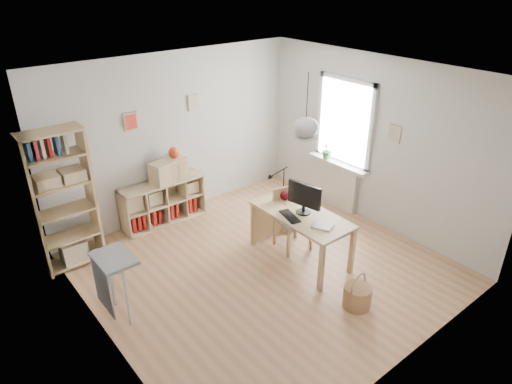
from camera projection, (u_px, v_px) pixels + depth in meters
ground at (264, 267)px, 6.48m from camera, size 4.50×4.50×0.00m
room_shell at (306, 127)px, 5.79m from camera, size 4.50×4.50×4.50m
window_unit at (345, 122)px, 7.45m from camera, size 0.07×1.16×1.46m
radiator at (338, 186)px, 7.95m from camera, size 0.10×0.80×0.80m
windowsill at (338, 164)px, 7.73m from camera, size 0.22×1.20×0.06m
desk at (301, 219)px, 6.39m from camera, size 0.70×1.50×0.75m
cube_shelf at (161, 205)px, 7.52m from camera, size 1.40×0.38×0.72m
tall_bookshelf at (61, 196)px, 6.09m from camera, size 0.80×0.38×2.00m
side_table at (110, 272)px, 5.27m from camera, size 0.40×0.55×0.85m
chair at (291, 214)px, 6.76m from camera, size 0.54×0.54×0.94m
wicker_basket at (357, 296)px, 5.68m from camera, size 0.35×0.35×0.49m
storage_chest at (294, 213)px, 7.55m from camera, size 0.58×0.64×0.53m
monitor at (304, 197)px, 6.25m from camera, size 0.20×0.51×0.45m
keyboard at (290, 216)px, 6.25m from camera, size 0.24×0.41×0.02m
task_lamp at (277, 180)px, 6.67m from camera, size 0.39×0.14×0.41m
yarn_ball at (285, 195)px, 6.68m from camera, size 0.15×0.15×0.15m
paper_tray at (322, 226)px, 6.02m from camera, size 0.30×0.32×0.03m
drawer_chest at (168, 170)px, 7.32m from camera, size 0.65×0.39×0.35m
red_vase at (174, 153)px, 7.27m from camera, size 0.17×0.17×0.20m
potted_plant at (328, 150)px, 7.80m from camera, size 0.33×0.31×0.31m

